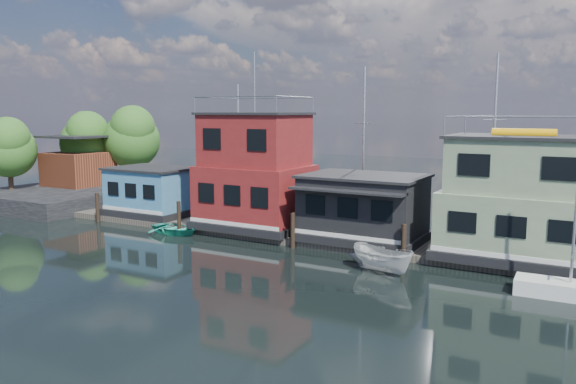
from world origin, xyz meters
The scene contains 13 objects.
ground centered at (0.00, 0.00, 0.00)m, with size 160.00×160.00×0.00m, color black.
dock centered at (0.00, 12.00, 0.20)m, with size 48.00×5.00×0.40m, color #595147.
houseboat_blue centered at (-18.00, 12.00, 2.21)m, with size 6.40×4.90×3.66m.
houseboat_red centered at (-8.50, 12.00, 4.10)m, with size 7.40×5.90×11.86m.
houseboat_dark centered at (-0.50, 11.98, 2.42)m, with size 7.40×6.10×4.06m.
houseboat_green centered at (8.50, 12.00, 3.55)m, with size 8.40×5.90×7.03m.
pilings centered at (-0.33, 9.20, 1.10)m, with size 42.28×0.28×2.20m.
background_masts centered at (4.76, 18.00, 5.55)m, with size 36.40×0.16×12.00m.
shore centered at (-30.67, 15.86, 3.60)m, with size 12.40×15.72×8.24m.
dinghy_white centered at (1.37, 7.93, 0.55)m, with size 1.79×2.07×1.09m, color white.
motorboat centered at (2.68, 6.79, 0.74)m, with size 1.44×3.81×1.47m, color silver.
dinghy_teal centered at (-12.98, 8.74, 0.39)m, with size 2.68×3.75×0.78m, color teal.
day_sailer centered at (11.39, 7.18, 0.43)m, with size 4.67×1.67×7.30m.
Camera 1 is at (12.34, -20.21, 8.33)m, focal length 35.00 mm.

